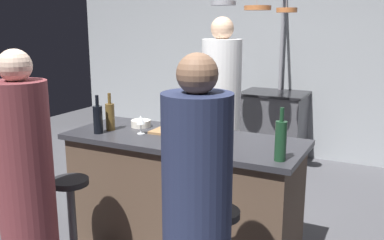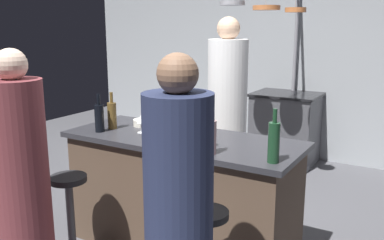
{
  "view_description": "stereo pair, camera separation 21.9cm",
  "coord_description": "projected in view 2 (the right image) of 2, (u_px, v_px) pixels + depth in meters",
  "views": [
    {
      "loc": [
        1.43,
        -2.69,
        1.72
      ],
      "look_at": [
        0.0,
        0.15,
        1.0
      ],
      "focal_mm": 39.47,
      "sensor_mm": 36.0,
      "label": 1
    },
    {
      "loc": [
        1.62,
        -2.58,
        1.72
      ],
      "look_at": [
        0.0,
        0.15,
        1.0
      ],
      "focal_mm": 39.47,
      "sensor_mm": 36.0,
      "label": 2
    }
  ],
  "objects": [
    {
      "name": "wine_glass_near_right_guest",
      "position": [
        141.0,
        120.0,
        3.24
      ],
      "size": [
        0.07,
        0.07,
        0.15
      ],
      "color": "silver",
      "rests_on": "kitchen_island"
    },
    {
      "name": "pepper_mill",
      "position": [
        196.0,
        116.0,
        3.38
      ],
      "size": [
        0.05,
        0.05,
        0.21
      ],
      "primitive_type": "cylinder",
      "color": "#382319",
      "rests_on": "kitchen_island"
    },
    {
      "name": "wine_bottle_dark",
      "position": [
        99.0,
        117.0,
        3.29
      ],
      "size": [
        0.07,
        0.07,
        0.3
      ],
      "color": "black",
      "rests_on": "kitchen_island"
    },
    {
      "name": "wine_bottle_rose",
      "position": [
        211.0,
        136.0,
        2.72
      ],
      "size": [
        0.07,
        0.07,
        0.31
      ],
      "color": "#B78C8E",
      "rests_on": "kitchen_island"
    },
    {
      "name": "wine_bottle_amber",
      "position": [
        112.0,
        115.0,
        3.38
      ],
      "size": [
        0.07,
        0.07,
        0.3
      ],
      "color": "brown",
      "rests_on": "kitchen_island"
    },
    {
      "name": "wine_bottle_green",
      "position": [
        274.0,
        142.0,
        2.55
      ],
      "size": [
        0.07,
        0.07,
        0.33
      ],
      "color": "#193D23",
      "rests_on": "kitchen_island"
    },
    {
      "name": "mixing_bowl_blue",
      "position": [
        205.0,
        141.0,
        2.91
      ],
      "size": [
        0.14,
        0.14,
        0.08
      ],
      "primitive_type": "cylinder",
      "color": "#334C6B",
      "rests_on": "kitchen_island"
    },
    {
      "name": "potted_plant",
      "position": [
        131.0,
        141.0,
        5.27
      ],
      "size": [
        0.36,
        0.36,
        0.52
      ],
      "color": "brown",
      "rests_on": "ground_plane"
    },
    {
      "name": "mixing_bowl_ceramic",
      "position": [
        143.0,
        123.0,
        3.49
      ],
      "size": [
        0.16,
        0.16,
        0.06
      ],
      "primitive_type": "cylinder",
      "color": "silver",
      "rests_on": "kitchen_island"
    },
    {
      "name": "chef",
      "position": [
        227.0,
        119.0,
        4.08
      ],
      "size": [
        0.38,
        0.38,
        1.79
      ],
      "color": "white",
      "rests_on": "ground_plane"
    },
    {
      "name": "stove_range",
      "position": [
        285.0,
        128.0,
        5.31
      ],
      "size": [
        0.8,
        0.64,
        0.89
      ],
      "color": "#47474C",
      "rests_on": "ground_plane"
    },
    {
      "name": "back_wall",
      "position": [
        298.0,
        58.0,
        5.46
      ],
      "size": [
        6.4,
        0.16,
        2.6
      ],
      "primitive_type": "cube",
      "color": "#9EA3A8",
      "rests_on": "ground_plane"
    },
    {
      "name": "guest_left",
      "position": [
        22.0,
        187.0,
        2.62
      ],
      "size": [
        0.34,
        0.34,
        1.59
      ],
      "color": "brown",
      "rests_on": "ground_plane"
    },
    {
      "name": "kitchen_island",
      "position": [
        182.0,
        193.0,
        3.26
      ],
      "size": [
        1.8,
        0.72,
        0.9
      ],
      "color": "brown",
      "rests_on": "ground_plane"
    },
    {
      "name": "wine_glass_near_left_guest",
      "position": [
        207.0,
        123.0,
        3.15
      ],
      "size": [
        0.07,
        0.07,
        0.15
      ],
      "color": "silver",
      "rests_on": "kitchen_island"
    },
    {
      "name": "guest_right",
      "position": [
        179.0,
        229.0,
        2.07
      ],
      "size": [
        0.34,
        0.34,
        1.6
      ],
      "color": "#262D4C",
      "rests_on": "ground_plane"
    },
    {
      "name": "cutting_board",
      "position": [
        173.0,
        132.0,
        3.28
      ],
      "size": [
        0.32,
        0.22,
        0.02
      ],
      "primitive_type": "cube",
      "color": "#997047",
      "rests_on": "kitchen_island"
    },
    {
      "name": "bar_stool_left",
      "position": [
        71.0,
        216.0,
        3.03
      ],
      "size": [
        0.28,
        0.28,
        0.68
      ],
      "color": "#4C4C51",
      "rests_on": "ground_plane"
    },
    {
      "name": "overhead_pot_rack",
      "position": [
        274.0,
        28.0,
        4.59
      ],
      "size": [
        0.88,
        1.39,
        2.17
      ],
      "color": "gray",
      "rests_on": "ground_plane"
    }
  ]
}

